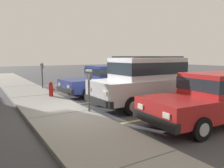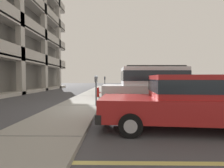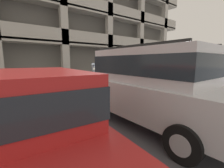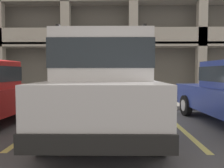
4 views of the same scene
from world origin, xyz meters
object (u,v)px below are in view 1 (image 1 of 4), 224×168
at_px(parking_meter_near, 89,80).
at_px(fire_hydrant, 51,89).
at_px(dark_hatchback, 105,79).
at_px(parking_meter_far, 42,69).
at_px(red_sedan, 214,97).
at_px(silver_suv, 147,79).

relative_size(parking_meter_near, fire_hydrant, 2.10).
bearing_deg(dark_hatchback, parking_meter_far, 34.14).
bearing_deg(red_sedan, fire_hydrant, 29.82).
bearing_deg(dark_hatchback, parking_meter_near, 139.21).
relative_size(parking_meter_far, fire_hydrant, 2.17).
relative_size(silver_suv, fire_hydrant, 6.87).
xyz_separation_m(parking_meter_near, parking_meter_far, (6.50, -0.03, 0.04)).
distance_m(parking_meter_far, fire_hydrant, 3.02).
height_order(red_sedan, fire_hydrant, red_sedan).
bearing_deg(fire_hydrant, red_sedan, -154.49).
height_order(parking_meter_near, parking_meter_far, parking_meter_far).
bearing_deg(red_sedan, parking_meter_far, 20.75).
distance_m(red_sedan, fire_hydrant, 7.20).
distance_m(red_sedan, dark_hatchback, 6.16).
xyz_separation_m(red_sedan, fire_hydrant, (6.49, 3.10, -0.36)).
relative_size(red_sedan, parking_meter_near, 3.13).
bearing_deg(red_sedan, dark_hatchback, 7.04).
bearing_deg(silver_suv, fire_hydrant, 39.41).
xyz_separation_m(parking_meter_far, fire_hydrant, (-2.89, 0.33, -0.79)).
bearing_deg(dark_hatchback, fire_hydrant, 79.92).
distance_m(dark_hatchback, fire_hydrant, 2.84).
bearing_deg(parking_meter_far, red_sedan, -163.56).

